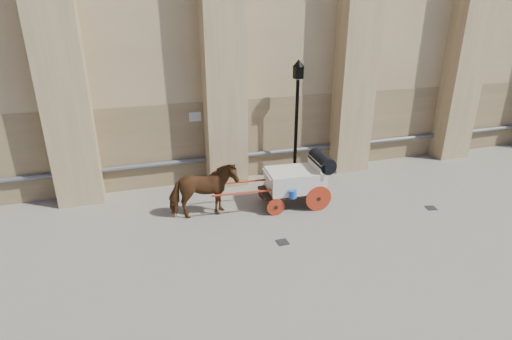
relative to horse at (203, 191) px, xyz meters
name	(u,v)px	position (x,y,z in m)	size (l,w,h in m)	color
ground	(288,224)	(2.29, -1.24, -0.86)	(90.00, 90.00, 0.00)	slate
horse	(203,191)	(0.00, 0.00, 0.00)	(2.05, 0.93, 1.73)	#593319
carriage	(299,178)	(3.11, -0.07, 0.06)	(3.99, 1.44, 1.72)	black
street_lamp	(297,118)	(3.83, 1.97, 1.50)	(0.41, 0.41, 4.42)	black
drain_grate_near	(282,242)	(1.77, -2.13, -0.86)	(0.32, 0.32, 0.01)	black
drain_grate_far	(431,208)	(7.12, -1.65, -0.86)	(0.32, 0.32, 0.01)	black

